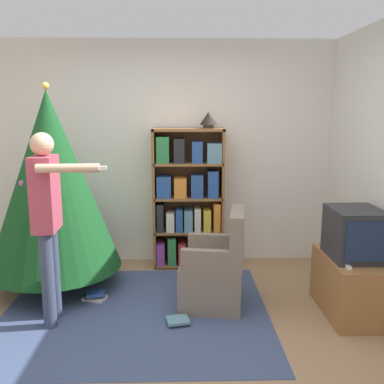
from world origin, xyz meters
name	(u,v)px	position (x,y,z in m)	size (l,w,h in m)	color
ground_plane	(158,344)	(0.00, 0.00, 0.00)	(14.00, 14.00, 0.00)	#9E7A56
wall_back	(165,154)	(0.00, 1.98, 1.30)	(8.00, 0.10, 2.60)	silver
area_rug	(136,312)	(-0.23, 0.53, 0.00)	(2.40, 2.03, 0.01)	#3D4C70
bookshelf	(188,201)	(0.27, 1.73, 0.78)	(0.81, 0.34, 1.61)	brown
tv_stand	(350,285)	(1.71, 0.48, 0.26)	(0.47, 0.81, 0.53)	#996638
television	(354,233)	(1.71, 0.47, 0.75)	(0.42, 0.50, 0.44)	#28282D
game_remote	(347,266)	(1.57, 0.23, 0.54)	(0.04, 0.12, 0.02)	white
christmas_tree	(52,182)	(-1.10, 1.14, 1.11)	(1.32, 1.32, 2.07)	#4C3323
armchair	(216,272)	(0.52, 0.67, 0.32)	(0.65, 0.64, 0.92)	#7A6B5B
standing_person	(48,213)	(-0.92, 0.38, 0.97)	(0.64, 0.47, 1.64)	#38425B
table_lamp	(208,119)	(0.50, 1.74, 1.71)	(0.20, 0.20, 0.18)	#473828
book_pile_near_tree	(95,296)	(-0.65, 0.80, 0.04)	(0.24, 0.19, 0.08)	beige
book_pile_by_chair	(178,321)	(0.16, 0.30, 0.03)	(0.22, 0.19, 0.05)	#232328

